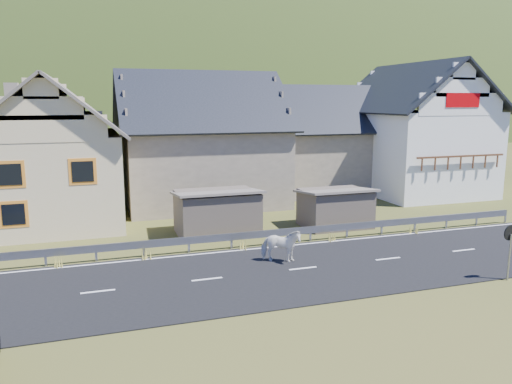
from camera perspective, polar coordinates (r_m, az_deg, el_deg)
name	(u,v)px	position (r m, az deg, el deg)	size (l,w,h in m)	color
ground	(303,269)	(20.69, 5.38, -8.79)	(160.00, 160.00, 0.00)	#374018
road	(303,269)	(20.68, 5.38, -8.74)	(60.00, 7.00, 0.04)	black
lane_markings	(303,268)	(20.67, 5.39, -8.67)	(60.00, 6.60, 0.01)	silver
guardrail	(272,234)	(23.79, 1.85, -4.77)	(28.10, 0.09, 0.75)	#93969B
shed_left	(217,213)	(25.71, -4.50, -2.40)	(4.30, 3.30, 2.40)	brown
shed_right	(335,208)	(27.52, 9.02, -1.86)	(3.80, 2.90, 2.20)	brown
house_cream	(52,145)	(30.04, -22.28, 5.00)	(7.80, 9.80, 8.30)	beige
house_stone_a	(200,133)	(33.65, -6.41, 6.68)	(10.80, 9.80, 8.90)	gray
house_stone_b	(323,134)	(38.84, 7.65, 6.56)	(9.80, 8.80, 8.10)	gray
house_white	(414,124)	(39.29, 17.60, 7.42)	(8.80, 10.80, 9.70)	white
mountain	(128,170)	(200.09, -14.40, 2.41)	(440.00, 280.00, 260.00)	#1E370F
horse	(281,246)	(21.18, 2.84, -6.14)	(1.70, 0.77, 1.44)	white
traffic_mirror	(510,240)	(21.29, 27.00, -4.90)	(0.60, 0.19, 2.16)	#93969B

